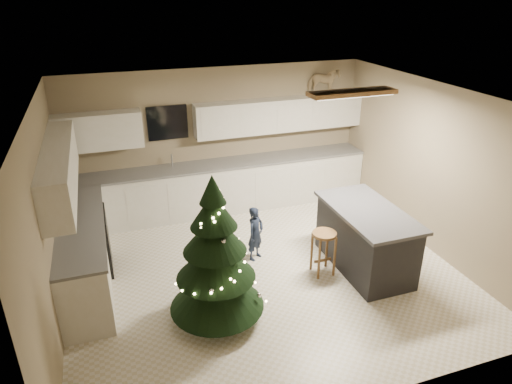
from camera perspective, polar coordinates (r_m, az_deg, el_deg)
ground_plane at (r=6.88m, az=0.97°, el=-9.91°), size 5.50×5.50×0.00m
room_shell at (r=6.07m, az=1.28°, el=3.90°), size 5.52×5.02×2.61m
cabinetry at (r=7.71m, az=-9.58°, el=0.21°), size 5.50×3.20×2.00m
island at (r=6.94m, az=13.49°, el=-5.65°), size 0.90×1.70×0.95m
bar_stool at (r=6.66m, az=8.48°, el=-6.29°), size 0.35×0.35×0.67m
christmas_tree at (r=5.62m, az=-5.08°, el=-8.84°), size 1.23×1.19×1.97m
toddler at (r=6.97m, az=-0.07°, el=-5.21°), size 0.38×0.35×0.87m
rocking_horse at (r=8.77m, az=8.44°, el=13.53°), size 0.62×0.42×0.50m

